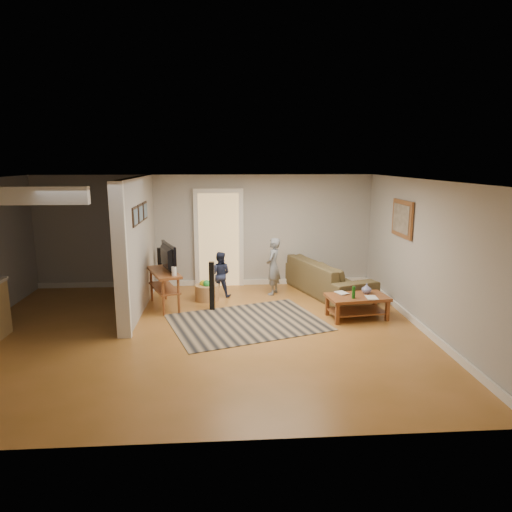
# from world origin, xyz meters

# --- Properties ---
(ground) EXTENTS (7.50, 7.50, 0.00)m
(ground) POSITION_xyz_m (0.00, 0.00, 0.00)
(ground) COLOR brown
(ground) RESTS_ON ground
(room_shell) EXTENTS (7.54, 6.02, 2.52)m
(room_shell) POSITION_xyz_m (-1.07, 0.43, 1.46)
(room_shell) COLOR #A2A09B
(room_shell) RESTS_ON ground
(area_rug) EXTENTS (3.03, 2.59, 0.01)m
(area_rug) POSITION_xyz_m (0.80, 0.45, 0.01)
(area_rug) COLOR black
(area_rug) RESTS_ON ground
(sofa) EXTENTS (1.70, 2.62, 0.71)m
(sofa) POSITION_xyz_m (2.60, 2.20, 0.00)
(sofa) COLOR #413720
(sofa) RESTS_ON ground
(coffee_table) EXTENTS (1.14, 0.76, 0.63)m
(coffee_table) POSITION_xyz_m (2.81, 0.57, 0.33)
(coffee_table) COLOR brown
(coffee_table) RESTS_ON ground
(tv_console) EXTENTS (0.81, 1.22, 0.98)m
(tv_console) POSITION_xyz_m (-0.74, 1.44, 0.65)
(tv_console) COLOR brown
(tv_console) RESTS_ON ground
(speaker_left) EXTENTS (0.11, 0.11, 0.94)m
(speaker_left) POSITION_xyz_m (0.18, 1.20, 0.47)
(speaker_left) COLOR black
(speaker_left) RESTS_ON ground
(speaker_right) EXTENTS (0.10, 0.10, 0.94)m
(speaker_right) POSITION_xyz_m (-1.00, 2.70, 0.47)
(speaker_right) COLOR black
(speaker_right) RESTS_ON ground
(toy_basket) EXTENTS (0.49, 0.49, 0.44)m
(toy_basket) POSITION_xyz_m (0.05, 1.84, 0.18)
(toy_basket) COLOR #9B7943
(toy_basket) RESTS_ON ground
(child) EXTENTS (0.44, 0.52, 1.21)m
(child) POSITION_xyz_m (1.45, 2.17, 0.00)
(child) COLOR slate
(child) RESTS_ON ground
(toddler) EXTENTS (0.52, 0.44, 0.95)m
(toddler) POSITION_xyz_m (0.32, 2.08, 0.00)
(toddler) COLOR #212946
(toddler) RESTS_ON ground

